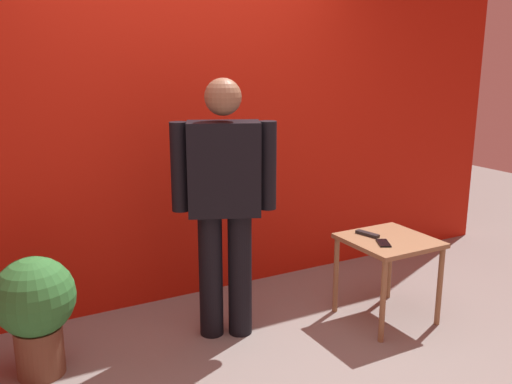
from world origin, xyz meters
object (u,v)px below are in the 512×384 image
cell_phone (383,243)px  tv_remote (367,234)px  side_table (389,250)px  potted_plant (35,307)px  standing_person (224,197)px

cell_phone → tv_remote: bearing=111.3°
side_table → potted_plant: bearing=169.6°
cell_phone → tv_remote: size_ratio=0.85×
side_table → tv_remote: tv_remote is taller
side_table → cell_phone: size_ratio=3.95×
side_table → potted_plant: 2.19m
potted_plant → standing_person: bearing=-3.5°
side_table → tv_remote: (-0.09, 0.12, 0.09)m
standing_person → tv_remote: (0.96, -0.21, -0.33)m
standing_person → potted_plant: size_ratio=2.35×
standing_person → side_table: size_ratio=2.84×
tv_remote → cell_phone: bearing=-110.7°
standing_person → potted_plant: 1.22m
side_table → cell_phone: 0.15m
tv_remote → side_table: bearing=-68.6°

